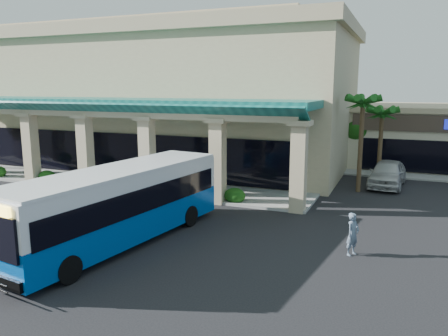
% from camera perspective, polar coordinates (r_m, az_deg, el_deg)
% --- Properties ---
extents(ground, '(110.00, 110.00, 0.00)m').
position_cam_1_polar(ground, '(20.75, -10.37, -7.62)').
color(ground, black).
extents(main_building, '(30.80, 14.80, 11.35)m').
position_cam_1_polar(main_building, '(37.56, -7.85, 9.36)').
color(main_building, tan).
rests_on(main_building, ground).
extents(arcade, '(30.00, 6.20, 5.70)m').
position_cam_1_polar(arcade, '(30.15, -16.48, 3.36)').
color(arcade, '#0F5B57').
rests_on(arcade, ground).
extents(palm_0, '(2.40, 2.40, 6.60)m').
position_cam_1_polar(palm_0, '(27.81, 17.46, 3.66)').
color(palm_0, '#144D14').
rests_on(palm_0, ground).
extents(palm_1, '(2.40, 2.40, 5.80)m').
position_cam_1_polar(palm_1, '(30.77, 19.76, 3.40)').
color(palm_1, '#144D14').
rests_on(palm_1, ground).
extents(broadleaf_tree, '(2.60, 2.60, 4.81)m').
position_cam_1_polar(broadleaf_tree, '(35.92, 16.91, 3.72)').
color(broadleaf_tree, '#16450F').
rests_on(broadleaf_tree, ground).
extents(transit_bus, '(4.19, 11.56, 3.16)m').
position_cam_1_polar(transit_bus, '(18.49, -13.47, -4.91)').
color(transit_bus, '#0047A3').
rests_on(transit_bus, ground).
extents(pedestrian, '(0.65, 0.73, 1.67)m').
position_cam_1_polar(pedestrian, '(17.69, 16.47, -8.28)').
color(pedestrian, slate).
rests_on(pedestrian, ground).
extents(car_silver, '(2.46, 5.23, 1.73)m').
position_cam_1_polar(car_silver, '(30.31, 20.56, -0.65)').
color(car_silver, silver).
rests_on(car_silver, ground).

